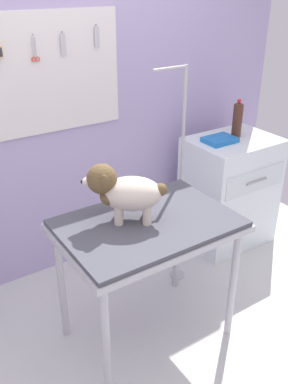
{
  "coord_description": "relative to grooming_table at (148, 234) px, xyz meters",
  "views": [
    {
      "loc": [
        -1.01,
        -1.4,
        2.04
      ],
      "look_at": [
        0.05,
        0.22,
        1.05
      ],
      "focal_mm": 39.8,
      "sensor_mm": 36.0,
      "label": 1
    }
  ],
  "objects": [
    {
      "name": "cabinet_right",
      "position": [
        1.17,
        0.55,
        -0.29
      ],
      "size": [
        0.68,
        0.54,
        0.91
      ],
      "color": "white",
      "rests_on": "ground"
    },
    {
      "name": "supply_tray",
      "position": [
        1.03,
        0.56,
        0.18
      ],
      "size": [
        0.24,
        0.18,
        0.04
      ],
      "color": "blue",
      "rests_on": "cabinet_right"
    },
    {
      "name": "ground",
      "position": [
        -0.11,
        -0.27,
        -0.77
      ],
      "size": [
        4.4,
        4.0,
        0.04
      ],
      "primitive_type": "cube",
      "color": "silver"
    },
    {
      "name": "rear_wall_panel",
      "position": [
        -0.11,
        1.01,
        0.41
      ],
      "size": [
        4.0,
        0.11,
        2.3
      ],
      "color": "#B1A2D0",
      "rests_on": "ground"
    },
    {
      "name": "grooming_table",
      "position": [
        0.0,
        0.0,
        0.0
      ],
      "size": [
        0.99,
        0.67,
        0.83
      ],
      "color": "#B7B7BC",
      "rests_on": "ground"
    },
    {
      "name": "dog",
      "position": [
        -0.1,
        0.08,
        0.26
      ],
      "size": [
        0.43,
        0.35,
        0.33
      ],
      "color": "beige",
      "rests_on": "grooming_table"
    },
    {
      "name": "soda_bottle",
      "position": [
        1.23,
        0.59,
        0.3
      ],
      "size": [
        0.08,
        0.08,
        0.29
      ],
      "color": "#4A291E",
      "rests_on": "cabinet_right"
    },
    {
      "name": "grooming_arm",
      "position": [
        0.5,
        0.36,
        -0.02
      ],
      "size": [
        0.3,
        0.11,
        1.57
      ],
      "color": "#B7B7BC",
      "rests_on": "ground"
    }
  ]
}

